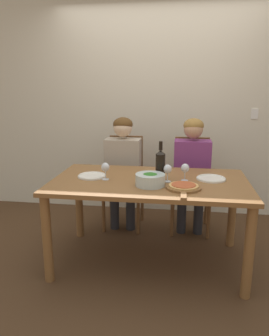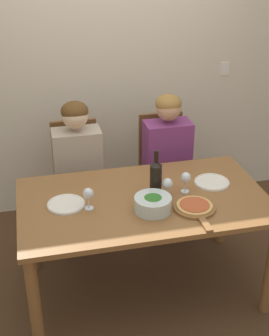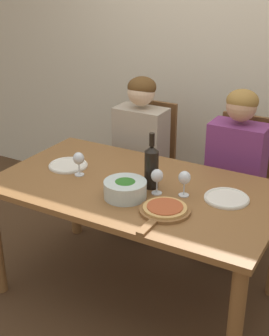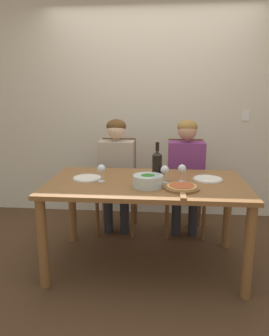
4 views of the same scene
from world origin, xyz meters
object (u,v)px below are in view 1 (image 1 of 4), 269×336
wine_glass_left (105,168)px  chair_left (125,179)px  chair_right (191,181)px  dinner_plate_right (211,178)px  wine_glass_right (185,169)px  wine_bottle (160,164)px  dinner_plate_left (92,176)px  broccoli_bowl (150,180)px  pizza_on_board (184,187)px  person_woman (123,163)px  wine_glass_centre (168,170)px  person_man (192,165)px

wine_glass_left → chair_left: bearing=88.8°
chair_left → chair_right: same height
dinner_plate_right → wine_glass_right: bearing=-162.0°
wine_bottle → dinner_plate_left: size_ratio=1.34×
broccoli_bowl → dinner_plate_right: size_ratio=0.96×
pizza_on_board → broccoli_bowl: bearing=168.9°
person_woman → broccoli_bowl: bearing=-66.1°
dinner_plate_left → pizza_on_board: size_ratio=0.61×
chair_right → wine_glass_centre: size_ratio=6.74×
dinner_plate_right → wine_glass_left: bearing=-171.4°
person_man → wine_glass_centre: size_ratio=8.25×
wine_bottle → broccoli_bowl: 0.21m
person_man → broccoli_bowl: 0.94m
chair_left → broccoli_bowl: bearing=-68.7°
person_man → pizza_on_board: person_man is taller
wine_glass_left → wine_glass_centre: bearing=1.2°
wine_glass_left → dinner_plate_left: bearing=152.6°
wine_bottle → wine_glass_left: (-0.47, -0.07, -0.03)m
person_man → pizza_on_board: (-0.09, -0.92, 0.04)m
person_man → wine_glass_right: bearing=-96.8°
wine_glass_right → person_man: bearing=83.2°
wine_bottle → broccoli_bowl: (-0.07, -0.18, -0.09)m
wine_glass_centre → wine_glass_left: bearing=-178.8°
wine_glass_right → chair_left: bearing=129.5°
person_woman → dinner_plate_right: (0.89, -0.61, 0.03)m
pizza_on_board → wine_glass_left: size_ratio=2.75×
chair_left → person_man: size_ratio=0.82×
chair_left → pizza_on_board: 1.25m
person_woman → dinner_plate_right: person_woman is taller
person_woman → person_man: size_ratio=1.00×
wine_glass_left → wine_glass_centre: size_ratio=1.00×
person_man → dinner_plate_left: size_ratio=4.95×
person_woman → wine_glass_centre: person_woman is taller
person_woman → wine_glass_centre: size_ratio=8.25×
dinner_plate_left → person_woman: bearing=76.6°
wine_glass_right → chair_right: bearing=84.2°
wine_glass_right → dinner_plate_left: bearing=179.3°
wine_glass_right → person_woman: bearing=134.0°
wine_glass_left → wine_glass_centre: (0.53, 0.01, 0.00)m
dinner_plate_left → wine_glass_centre: wine_glass_centre is taller
chair_left → wine_bottle: bearing=-60.5°
dinner_plate_left → wine_glass_left: size_ratio=1.67×
person_man → wine_glass_centre: 0.78m
person_woman → wine_bottle: bearing=-56.4°
chair_right → person_woman: bearing=-171.0°
chair_right → dinner_plate_left: chair_right is taller
wine_glass_left → person_man: bearing=44.5°
chair_left → broccoli_bowl: 1.09m
person_woman → wine_bottle: 0.83m
dinner_plate_left → chair_right: bearing=41.2°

